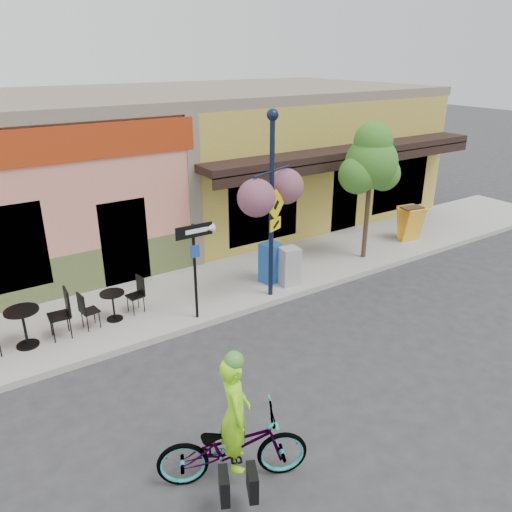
{
  "coord_description": "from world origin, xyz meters",
  "views": [
    {
      "loc": [
        -6.7,
        -8.07,
        5.62
      ],
      "look_at": [
        -1.0,
        0.5,
        1.4
      ],
      "focal_mm": 35.0,
      "sensor_mm": 36.0,
      "label": 1
    }
  ],
  "objects_px": {
    "bicycle": "(233,447)",
    "cyclist_rider": "(235,428)",
    "building": "(166,160)",
    "newspaper_box_grey": "(289,266)",
    "one_way_sign": "(195,272)",
    "street_tree": "(369,192)",
    "newspaper_box_blue": "(270,263)",
    "lamp_post": "(271,208)"
  },
  "relations": [
    {
      "from": "bicycle",
      "to": "street_tree",
      "type": "relative_size",
      "value": 0.55
    },
    {
      "from": "street_tree",
      "to": "newspaper_box_grey",
      "type": "bearing_deg",
      "value": -174.81
    },
    {
      "from": "building",
      "to": "newspaper_box_grey",
      "type": "xyz_separation_m",
      "value": [
        0.35,
        -6.48,
        -1.61
      ]
    },
    {
      "from": "building",
      "to": "newspaper_box_grey",
      "type": "distance_m",
      "value": 6.69
    },
    {
      "from": "bicycle",
      "to": "lamp_post",
      "type": "distance_m",
      "value": 5.83
    },
    {
      "from": "lamp_post",
      "to": "newspaper_box_grey",
      "type": "relative_size",
      "value": 4.51
    },
    {
      "from": "one_way_sign",
      "to": "newspaper_box_grey",
      "type": "xyz_separation_m",
      "value": [
        2.74,
        0.24,
        -0.61
      ]
    },
    {
      "from": "cyclist_rider",
      "to": "newspaper_box_blue",
      "type": "xyz_separation_m",
      "value": [
        3.99,
        4.84,
        -0.19
      ]
    },
    {
      "from": "street_tree",
      "to": "one_way_sign",
      "type": "bearing_deg",
      "value": -174.9
    },
    {
      "from": "building",
      "to": "cyclist_rider",
      "type": "height_order",
      "value": "building"
    },
    {
      "from": "newspaper_box_grey",
      "to": "street_tree",
      "type": "bearing_deg",
      "value": 14.02
    },
    {
      "from": "lamp_post",
      "to": "one_way_sign",
      "type": "relative_size",
      "value": 2.01
    },
    {
      "from": "cyclist_rider",
      "to": "newspaper_box_grey",
      "type": "bearing_deg",
      "value": -19.28
    },
    {
      "from": "bicycle",
      "to": "cyclist_rider",
      "type": "relative_size",
      "value": 1.23
    },
    {
      "from": "lamp_post",
      "to": "street_tree",
      "type": "xyz_separation_m",
      "value": [
        3.6,
        0.48,
        -0.26
      ]
    },
    {
      "from": "newspaper_box_blue",
      "to": "building",
      "type": "bearing_deg",
      "value": 80.58
    },
    {
      "from": "bicycle",
      "to": "newspaper_box_grey",
      "type": "xyz_separation_m",
      "value": [
        4.34,
        4.43,
        0.08
      ]
    },
    {
      "from": "one_way_sign",
      "to": "newspaper_box_grey",
      "type": "distance_m",
      "value": 2.82
    },
    {
      "from": "cyclist_rider",
      "to": "building",
      "type": "bearing_deg",
      "value": 4.96
    },
    {
      "from": "newspaper_box_blue",
      "to": "one_way_sign",
      "type": "bearing_deg",
      "value": -174.95
    },
    {
      "from": "lamp_post",
      "to": "newspaper_box_blue",
      "type": "relative_size",
      "value": 4.25
    },
    {
      "from": "building",
      "to": "one_way_sign",
      "type": "relative_size",
      "value": 8.34
    },
    {
      "from": "building",
      "to": "one_way_sign",
      "type": "xyz_separation_m",
      "value": [
        -2.39,
        -6.72,
        -1.01
      ]
    },
    {
      "from": "bicycle",
      "to": "street_tree",
      "type": "xyz_separation_m",
      "value": [
        7.22,
        4.69,
        1.52
      ]
    },
    {
      "from": "one_way_sign",
      "to": "newspaper_box_blue",
      "type": "distance_m",
      "value": 2.58
    },
    {
      "from": "lamp_post",
      "to": "newspaper_box_grey",
      "type": "bearing_deg",
      "value": -5.09
    },
    {
      "from": "one_way_sign",
      "to": "newspaper_box_blue",
      "type": "xyz_separation_m",
      "value": [
        2.43,
        0.65,
        -0.58
      ]
    },
    {
      "from": "bicycle",
      "to": "one_way_sign",
      "type": "relative_size",
      "value": 0.97
    },
    {
      "from": "cyclist_rider",
      "to": "one_way_sign",
      "type": "bearing_deg",
      "value": 4.5
    },
    {
      "from": "newspaper_box_grey",
      "to": "bicycle",
      "type": "bearing_deg",
      "value": -125.6
    },
    {
      "from": "lamp_post",
      "to": "cyclist_rider",
      "type": "bearing_deg",
      "value": -151.75
    },
    {
      "from": "bicycle",
      "to": "cyclist_rider",
      "type": "distance_m",
      "value": 0.31
    },
    {
      "from": "building",
      "to": "bicycle",
      "type": "xyz_separation_m",
      "value": [
        -3.99,
        -10.91,
        -1.7
      ]
    },
    {
      "from": "bicycle",
      "to": "cyclist_rider",
      "type": "xyz_separation_m",
      "value": [
        0.05,
        0.0,
        0.31
      ]
    },
    {
      "from": "cyclist_rider",
      "to": "newspaper_box_grey",
      "type": "xyz_separation_m",
      "value": [
        4.29,
        4.43,
        -0.22
      ]
    },
    {
      "from": "building",
      "to": "newspaper_box_grey",
      "type": "bearing_deg",
      "value": -86.88
    },
    {
      "from": "cyclist_rider",
      "to": "street_tree",
      "type": "relative_size",
      "value": 0.45
    },
    {
      "from": "building",
      "to": "street_tree",
      "type": "relative_size",
      "value": 4.72
    },
    {
      "from": "one_way_sign",
      "to": "bicycle",
      "type": "bearing_deg",
      "value": -110.05
    },
    {
      "from": "lamp_post",
      "to": "newspaper_box_blue",
      "type": "height_order",
      "value": "lamp_post"
    },
    {
      "from": "building",
      "to": "cyclist_rider",
      "type": "distance_m",
      "value": 11.68
    },
    {
      "from": "bicycle",
      "to": "newspaper_box_blue",
      "type": "relative_size",
      "value": 2.05
    }
  ]
}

